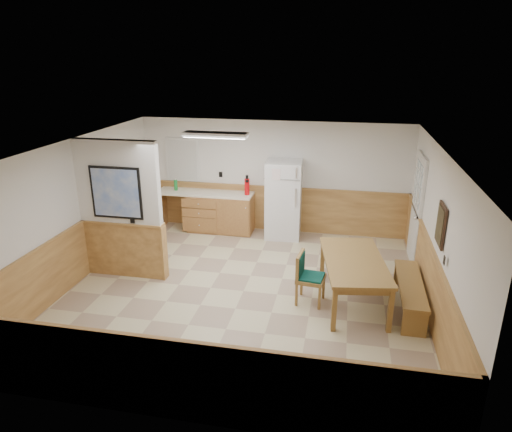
% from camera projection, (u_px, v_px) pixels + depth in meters
% --- Properties ---
extents(ground, '(6.00, 6.00, 0.00)m').
position_uv_depth(ground, '(244.00, 291.00, 7.83)').
color(ground, beige).
rests_on(ground, ground).
extents(ceiling, '(6.00, 6.00, 0.02)m').
position_uv_depth(ceiling, '(242.00, 147.00, 6.99)').
color(ceiling, silver).
rests_on(ceiling, back_wall).
extents(back_wall, '(6.00, 0.02, 2.50)m').
position_uv_depth(back_wall, '(273.00, 177.00, 10.18)').
color(back_wall, silver).
rests_on(back_wall, ground).
extents(right_wall, '(0.02, 6.00, 2.50)m').
position_uv_depth(right_wall, '(437.00, 237.00, 6.86)').
color(right_wall, silver).
rests_on(right_wall, ground).
extents(left_wall, '(0.02, 6.00, 2.50)m').
position_uv_depth(left_wall, '(76.00, 211.00, 7.97)').
color(left_wall, silver).
rests_on(left_wall, ground).
extents(wainscot_back, '(6.00, 0.04, 1.00)m').
position_uv_depth(wainscot_back, '(272.00, 209.00, 10.42)').
color(wainscot_back, tan).
rests_on(wainscot_back, ground).
extents(wainscot_right, '(0.04, 6.00, 1.00)m').
position_uv_depth(wainscot_right, '(429.00, 281.00, 7.12)').
color(wainscot_right, tan).
rests_on(wainscot_right, ground).
extents(wainscot_left, '(0.04, 6.00, 1.00)m').
position_uv_depth(wainscot_left, '(82.00, 251.00, 8.22)').
color(wainscot_left, tan).
rests_on(wainscot_left, ground).
extents(partition_wall, '(1.50, 0.20, 2.50)m').
position_uv_depth(partition_wall, '(121.00, 211.00, 8.02)').
color(partition_wall, silver).
rests_on(partition_wall, ground).
extents(kitchen_counter, '(2.20, 0.61, 1.00)m').
position_uv_depth(kitchen_counter, '(218.00, 211.00, 10.38)').
color(kitchen_counter, '#A17639').
rests_on(kitchen_counter, ground).
extents(exterior_door, '(0.07, 1.02, 2.15)m').
position_uv_depth(exterior_door, '(417.00, 209.00, 8.69)').
color(exterior_door, silver).
rests_on(exterior_door, ground).
extents(kitchen_window, '(0.80, 0.04, 1.00)m').
position_uv_depth(kitchen_window, '(182.00, 160.00, 10.45)').
color(kitchen_window, silver).
rests_on(kitchen_window, back_wall).
extents(wall_painting, '(0.04, 0.50, 0.60)m').
position_uv_depth(wall_painting, '(441.00, 225.00, 6.49)').
color(wall_painting, '#321F14').
rests_on(wall_painting, right_wall).
extents(fluorescent_fixture, '(1.20, 0.30, 0.09)m').
position_uv_depth(fluorescent_fixture, '(215.00, 135.00, 8.36)').
color(fluorescent_fixture, silver).
rests_on(fluorescent_fixture, ceiling).
extents(refrigerator, '(0.78, 0.74, 1.70)m').
position_uv_depth(refrigerator, '(284.00, 200.00, 9.92)').
color(refrigerator, white).
rests_on(refrigerator, ground).
extents(dining_table, '(1.21, 1.98, 0.75)m').
position_uv_depth(dining_table, '(354.00, 265.00, 7.30)').
color(dining_table, olive).
rests_on(dining_table, ground).
extents(dining_bench, '(0.39, 1.70, 0.45)m').
position_uv_depth(dining_bench, '(410.00, 288.00, 7.21)').
color(dining_bench, olive).
rests_on(dining_bench, ground).
extents(dining_chair, '(0.64, 0.48, 0.85)m').
position_uv_depth(dining_chair, '(306.00, 274.00, 7.36)').
color(dining_chair, olive).
rests_on(dining_chair, ground).
extents(fire_extinguisher, '(0.13, 0.13, 0.44)m').
position_uv_depth(fire_extinguisher, '(247.00, 186.00, 10.04)').
color(fire_extinguisher, red).
rests_on(fire_extinguisher, kitchen_counter).
extents(soap_bottle, '(0.08, 0.08, 0.24)m').
position_uv_depth(soap_bottle, '(176.00, 185.00, 10.39)').
color(soap_bottle, '#1A9038').
rests_on(soap_bottle, kitchen_counter).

